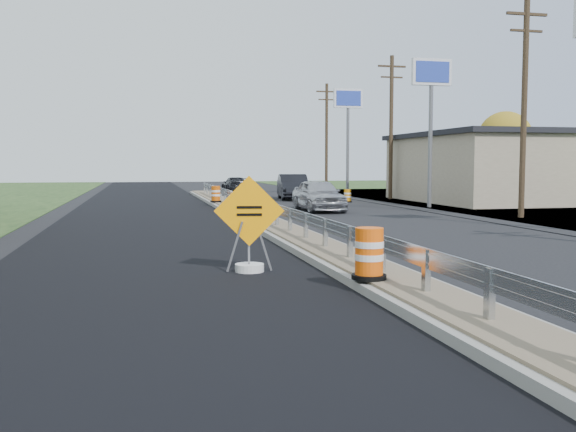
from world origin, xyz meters
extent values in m
plane|color=black|center=(0.00, 0.00, 0.00)|extent=(140.00, 140.00, 0.00)
cube|color=black|center=(-4.40, 10.00, 0.01)|extent=(7.20, 120.00, 0.01)
cube|color=gray|center=(0.00, 8.00, 0.09)|extent=(1.60, 55.00, 0.18)
cube|color=brown|center=(0.00, 8.00, 0.20)|extent=(1.25, 55.00, 0.05)
cube|color=silver|center=(0.00, -8.00, 0.58)|extent=(0.10, 0.15, 0.70)
cube|color=silver|center=(0.00, -6.00, 0.58)|extent=(0.10, 0.15, 0.70)
cube|color=silver|center=(0.00, -4.00, 0.58)|extent=(0.10, 0.15, 0.70)
cube|color=silver|center=(0.00, -2.00, 0.58)|extent=(0.10, 0.15, 0.70)
cube|color=silver|center=(0.00, 0.00, 0.58)|extent=(0.10, 0.15, 0.70)
cube|color=silver|center=(0.00, 2.00, 0.58)|extent=(0.10, 0.15, 0.70)
cube|color=silver|center=(0.00, 4.00, 0.58)|extent=(0.10, 0.15, 0.70)
cube|color=silver|center=(0.00, 6.00, 0.58)|extent=(0.10, 0.15, 0.70)
cube|color=silver|center=(0.00, 8.00, 0.58)|extent=(0.10, 0.15, 0.70)
cube|color=silver|center=(0.00, 10.00, 0.58)|extent=(0.10, 0.15, 0.70)
cube|color=silver|center=(0.00, 12.00, 0.58)|extent=(0.10, 0.15, 0.70)
cube|color=silver|center=(0.00, 14.00, 0.58)|extent=(0.10, 0.15, 0.70)
cube|color=silver|center=(0.00, 16.00, 0.58)|extent=(0.10, 0.15, 0.70)
cube|color=silver|center=(0.00, 18.00, 0.58)|extent=(0.10, 0.15, 0.70)
cube|color=silver|center=(0.00, 20.00, 0.58)|extent=(0.10, 0.15, 0.70)
cube|color=silver|center=(0.00, 22.00, 0.58)|extent=(0.10, 0.15, 0.70)
cube|color=silver|center=(0.00, 24.00, 0.58)|extent=(0.10, 0.15, 0.70)
cube|color=silver|center=(0.00, 26.00, 0.58)|extent=(0.10, 0.15, 0.70)
cube|color=silver|center=(0.00, 28.00, 0.58)|extent=(0.10, 0.15, 0.70)
cube|color=silver|center=(0.00, 30.00, 0.58)|extent=(0.10, 0.15, 0.70)
cube|color=silver|center=(0.00, 32.00, 0.58)|extent=(0.10, 0.15, 0.70)
cube|color=silver|center=(0.00, 9.00, 0.78)|extent=(0.04, 46.00, 0.34)
cube|color=silver|center=(0.00, 9.00, 0.70)|extent=(0.06, 46.00, 0.03)
cube|color=silver|center=(0.00, 9.00, 0.86)|extent=(0.06, 46.00, 0.03)
cube|color=tan|center=(21.00, 20.00, 2.00)|extent=(18.00, 12.00, 4.00)
cube|color=black|center=(21.00, 20.00, 4.12)|extent=(18.50, 12.50, 0.30)
cube|color=black|center=(12.05, 20.00, 1.60)|extent=(0.08, 7.20, 2.20)
cylinder|color=slate|center=(10.50, 16.00, 3.40)|extent=(0.22, 0.22, 6.80)
cube|color=white|center=(10.50, 16.00, 7.20)|extent=(2.20, 0.25, 1.40)
cube|color=#263FB2|center=(10.50, 16.00, 7.20)|extent=(1.90, 0.30, 1.10)
cylinder|color=slate|center=(10.50, 30.00, 3.40)|extent=(0.22, 0.22, 6.80)
cube|color=white|center=(10.50, 30.00, 7.20)|extent=(2.20, 0.25, 1.40)
cube|color=#263FB2|center=(10.50, 30.00, 7.20)|extent=(1.90, 0.30, 1.10)
cylinder|color=#473523|center=(11.50, 9.00, 4.70)|extent=(0.26, 0.26, 9.40)
cube|color=#473523|center=(11.50, 9.00, 8.70)|extent=(1.90, 0.12, 0.12)
cube|color=#473523|center=(11.50, 9.00, 8.00)|extent=(1.50, 0.10, 0.10)
cylinder|color=#473523|center=(11.50, 24.00, 4.70)|extent=(0.26, 0.26, 9.40)
cube|color=#473523|center=(11.50, 24.00, 8.70)|extent=(1.90, 0.12, 0.12)
cube|color=#473523|center=(11.50, 24.00, 8.00)|extent=(1.50, 0.10, 0.10)
cylinder|color=#473523|center=(11.50, 39.00, 4.70)|extent=(0.26, 0.26, 9.40)
cube|color=#473523|center=(11.50, 39.00, 8.70)|extent=(1.90, 0.12, 0.12)
cube|color=#473523|center=(11.50, 39.00, 8.00)|extent=(1.50, 0.10, 0.10)
cylinder|color=#473523|center=(26.00, 34.00, 1.54)|extent=(0.36, 0.36, 3.08)
sphere|color=#AC8924|center=(26.00, 34.00, 4.55)|extent=(4.62, 4.62, 4.62)
cylinder|color=white|center=(-2.35, -2.18, 0.09)|extent=(0.63, 0.63, 0.18)
cube|color=slate|center=(-2.67, -2.18, 0.57)|extent=(0.38, 0.10, 1.10)
cube|color=slate|center=(-2.04, -2.18, 0.57)|extent=(0.38, 0.10, 1.10)
cube|color=slate|center=(-2.35, -2.13, 0.57)|extent=(0.09, 0.28, 1.12)
cube|color=#FF9805|center=(-2.35, -2.18, 1.34)|extent=(1.51, 0.26, 1.52)
cube|color=black|center=(-2.35, -2.21, 1.42)|extent=(0.54, 0.09, 0.06)
cube|color=black|center=(-2.35, -2.21, 1.26)|extent=(0.54, 0.09, 0.06)
cylinder|color=black|center=(-0.55, -4.75, 0.27)|extent=(0.65, 0.65, 0.09)
cylinder|color=#FF5A0A|center=(-0.55, -4.75, 0.73)|extent=(0.52, 0.52, 0.91)
cylinder|color=white|center=(-0.55, -4.75, 0.88)|extent=(0.53, 0.53, 0.12)
cylinder|color=white|center=(-0.55, -4.75, 0.64)|extent=(0.53, 0.53, 0.12)
cylinder|color=black|center=(-0.55, 8.72, 0.27)|extent=(0.53, 0.53, 0.07)
cylinder|color=orange|center=(-0.55, 8.72, 0.64)|extent=(0.43, 0.43, 0.75)
cylinder|color=white|center=(-0.55, 8.72, 0.76)|extent=(0.44, 0.44, 0.10)
cylinder|color=white|center=(-0.55, 8.72, 0.57)|extent=(0.44, 0.44, 0.10)
cylinder|color=black|center=(-0.55, 19.82, 0.27)|extent=(0.61, 0.61, 0.08)
cylinder|color=#D65409|center=(-0.55, 19.82, 0.70)|extent=(0.49, 0.49, 0.86)
cylinder|color=white|center=(-0.55, 19.82, 0.84)|extent=(0.51, 0.51, 0.11)
cylinder|color=white|center=(-0.55, 19.82, 0.62)|extent=(0.51, 0.51, 0.11)
cylinder|color=black|center=(7.79, 21.77, 0.04)|extent=(0.54, 0.54, 0.07)
cylinder|color=orange|center=(7.79, 21.77, 0.41)|extent=(0.43, 0.43, 0.76)
cylinder|color=white|center=(7.79, 21.77, 0.54)|extent=(0.45, 0.45, 0.10)
cylinder|color=white|center=(7.79, 21.77, 0.34)|extent=(0.45, 0.45, 0.10)
imported|color=#B2B2B7|center=(4.05, 15.06, 0.80)|extent=(1.92, 4.72, 1.60)
imported|color=black|center=(5.24, 25.54, 0.84)|extent=(2.39, 5.26, 1.67)
imported|color=black|center=(2.97, 36.76, 0.63)|extent=(1.85, 4.39, 1.27)
camera|label=1|loc=(-4.63, -15.81, 2.35)|focal=40.00mm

